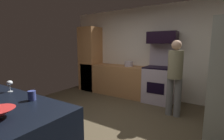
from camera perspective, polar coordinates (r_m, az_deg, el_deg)
name	(u,v)px	position (r m, az deg, el deg)	size (l,w,h in m)	color
ground_plane	(101,128)	(3.20, -3.87, -19.78)	(5.20, 4.80, 0.02)	brown
wall_back	(148,53)	(4.89, 12.57, 6.01)	(5.20, 0.12, 2.60)	silver
lower_cabinet_run	(115,80)	(5.07, 1.21, -3.39)	(2.40, 0.60, 0.90)	#B57B49
cabinet_column	(90,59)	(5.56, -7.62, 3.87)	(0.60, 0.60, 2.10)	#B57B49
oven_range	(159,83)	(4.51, 16.35, -4.40)	(0.76, 0.65, 1.56)	#C0B0BE
microwave	(162,38)	(4.48, 17.33, 10.85)	(0.74, 0.38, 0.31)	black
person_cook	(175,74)	(3.65, 21.28, -1.47)	(0.31, 0.30, 1.62)	slate
wine_glass_far	(9,83)	(2.54, -32.44, -4.01)	(0.08, 0.08, 0.15)	silver
mug_coffee	(32,96)	(2.05, -26.42, -8.08)	(0.08, 0.08, 0.11)	#38438A
stock_pot	(129,64)	(4.76, 5.93, 2.18)	(0.25, 0.25, 0.15)	#BCB1BD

